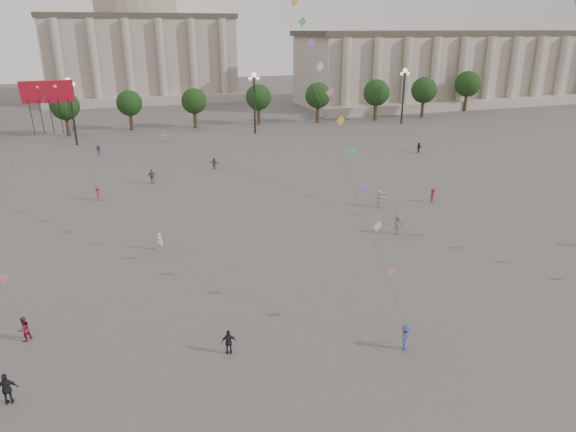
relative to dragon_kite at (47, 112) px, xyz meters
name	(u,v)px	position (x,y,z in m)	size (l,w,h in m)	color
ground	(340,408)	(11.93, -6.34, -14.47)	(360.00, 360.00, 0.00)	#4E4C49
hall_east	(459,68)	(86.93, 87.55, -6.04)	(84.00, 26.22, 17.20)	#ACA190
hall_central	(139,42)	(11.93, 122.88, -0.24)	(48.30, 34.30, 35.50)	#ACA190
tree_row	(163,101)	(11.93, 71.66, -9.08)	(137.12, 5.12, 8.00)	#37271B
lamp_post_mid_west	(71,99)	(-3.07, 63.66, -7.12)	(2.00, 0.90, 10.65)	#262628
lamp_post_mid_east	(254,92)	(26.93, 63.66, -7.12)	(2.00, 0.90, 10.65)	#262628
lamp_post_far_east	(404,86)	(56.93, 63.66, -7.12)	(2.00, 0.90, 10.65)	#262628
person_crowd_0	(98,150)	(0.29, 55.51, -13.73)	(0.87, 0.36, 1.48)	navy
person_crowd_4	(165,139)	(10.70, 60.38, -13.72)	(1.39, 0.44, 1.50)	silver
person_crowd_6	(398,224)	(26.51, 13.08, -13.52)	(1.23, 0.71, 1.91)	slate
person_crowd_7	(379,199)	(28.60, 20.43, -13.54)	(1.73, 0.55, 1.86)	silver
person_crowd_8	(433,196)	(34.87, 19.94, -13.70)	(0.99, 0.57, 1.54)	maroon
person_crowd_9	(419,148)	(46.50, 40.99, -13.71)	(1.42, 0.45, 1.53)	black
person_crowd_12	(214,163)	(15.12, 41.62, -13.69)	(1.44, 0.46, 1.55)	#58595D
person_crowd_13	(160,241)	(5.40, 16.53, -13.68)	(0.58, 0.38, 1.58)	silver
person_crowd_16	(152,176)	(6.54, 37.20, -13.56)	(1.06, 0.44, 1.81)	slate
person_crowd_17	(98,194)	(0.38, 32.48, -13.69)	(1.01, 0.58, 1.56)	maroon
tourist_1	(7,389)	(-3.84, -0.53, -13.59)	(1.03, 0.43, 1.76)	black
tourist_4	(229,342)	(7.68, 0.01, -13.70)	(0.91, 0.38, 1.55)	black
kite_flyer_0	(24,329)	(-3.80, 5.36, -13.67)	(0.77, 0.60, 1.59)	maroon
kite_flyer_1	(406,338)	(17.63, -3.02, -13.64)	(1.07, 0.62, 1.66)	#3A4482
dragon_kite	(47,112)	(0.00, 0.00, 0.00)	(5.15, 8.58, 22.95)	red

